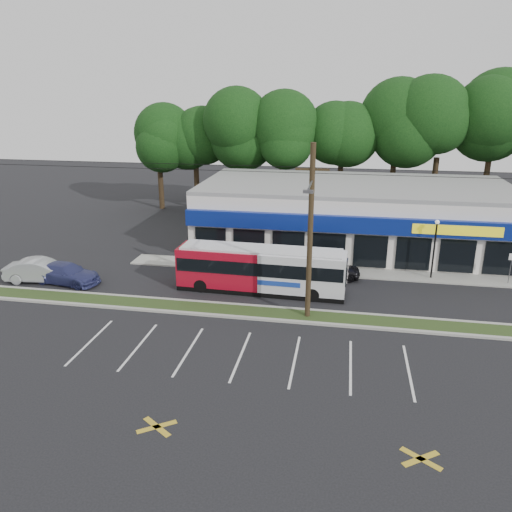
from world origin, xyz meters
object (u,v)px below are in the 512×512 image
Objects in this scene: utility_pole at (307,228)px; car_blue at (66,273)px; lamp_post at (435,242)px; sign_post at (511,263)px; car_dark at (330,268)px; car_silver at (41,270)px; metrobus at (261,269)px; pedestrian_b at (338,263)px; pedestrian_a at (344,270)px.

utility_pole is 17.33m from car_blue.
utility_pole reaches higher than car_blue.
sign_post is at bearing -2.58° from lamp_post.
car_silver reaches higher than car_dark.
metrobus is 6.64× the size of pedestrian_b.
sign_post is 1.13× the size of pedestrian_a.
lamp_post is 6.55m from pedestrian_a.
car_blue is 2.44× the size of pedestrian_a.
pedestrian_b is (1.73, 7.57, -4.58)m from utility_pole.
car_blue is at bearing -170.29° from sign_post.
car_silver is at bearing 172.01° from utility_pole.
pedestrian_a is at bearing 124.92° from pedestrian_b.
metrobus is at bearing -94.70° from car_silver.
lamp_post is 12.17m from metrobus.
sign_post reaches higher than car_blue.
car_silver is at bearing 34.43° from pedestrian_b.
car_dark is at bearing 80.16° from utility_pole.
car_dark is at bearing -86.43° from car_silver.
sign_post is at bearing -89.32° from car_silver.
car_silver is (-18.34, 2.57, -4.62)m from utility_pole.
lamp_post is 2.56× the size of pedestrian_b.
pedestrian_b reaches higher than car_blue.
lamp_post is 25.29m from car_blue.
pedestrian_a is at bearing 69.72° from utility_pole.
car_dark is 0.88× the size of car_blue.
utility_pole is 22.47× the size of sign_post.
utility_pole is 10.43× the size of car_silver.
utility_pole is 8.29m from car_dark.
lamp_post is 2.16× the size of pedestrian_a.
sign_post reaches higher than pedestrian_b.
car_blue is (-16.48, 2.57, -4.72)m from utility_pole.
pedestrian_b is at bearing -84.48° from car_silver.
car_silver is (-26.51, -5.30, -1.88)m from lamp_post.
pedestrian_b is at bearing -177.33° from lamp_post.
car_blue is (-13.32, -1.00, -0.86)m from metrobus.
sign_post is (5.00, -0.23, -1.12)m from lamp_post.
car_silver is 20.68m from pedestrian_b.
car_dark is (-12.00, -0.91, -0.84)m from sign_post.
metrobus is 6.36m from pedestrian_b.
car_silver is (-31.51, -5.07, -0.77)m from sign_post.
metrobus is 2.30× the size of car_silver.
lamp_post is 0.89× the size of car_silver.
utility_pole is 6.13m from metrobus.
pedestrian_b is (4.89, 4.00, -0.73)m from metrobus.
lamp_post is at bearing 171.13° from pedestrian_a.
utility_pole is 11.67m from lamp_post.
car_blue is (1.86, 0.00, -0.09)m from car_silver.
pedestrian_a is 1.77m from pedestrian_b.
car_silver is 1.86m from car_blue.
lamp_post is at bearing -156.89° from pedestrian_b.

